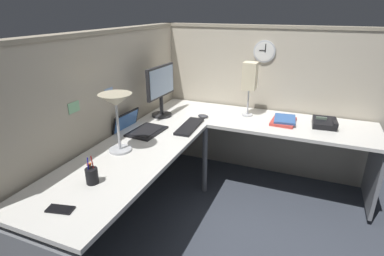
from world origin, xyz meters
name	(u,v)px	position (x,y,z in m)	size (l,w,h in m)	color
ground_plane	(214,202)	(0.00, 0.00, 0.00)	(6.80, 6.80, 0.00)	#383D47
cubicle_wall_back	(107,126)	(-0.36, 0.87, 0.79)	(2.57, 0.12, 1.58)	#B7AD99
cubicle_wall_right	(265,102)	(0.87, -0.27, 0.79)	(0.12, 2.37, 1.58)	#B7AD99
desk	(216,150)	(-0.15, -0.05, 0.63)	(2.35, 2.15, 0.73)	silver
monitor	(161,87)	(0.20, 0.64, 1.02)	(0.46, 0.20, 0.50)	#232326
laptop	(138,128)	(-0.22, 0.66, 0.75)	(0.36, 0.40, 0.22)	black
keyboard	(190,126)	(0.01, 0.26, 0.74)	(0.43, 0.14, 0.02)	black
computer_mouse	(203,116)	(0.31, 0.24, 0.75)	(0.06, 0.10, 0.03)	#38383D
desk_lamp_dome	(116,105)	(-0.62, 0.56, 1.09)	(0.24, 0.24, 0.44)	#B7BABF
pen_cup	(92,176)	(-1.07, 0.46, 0.78)	(0.08, 0.08, 0.18)	black
cell_phone	(60,209)	(-1.36, 0.44, 0.73)	(0.07, 0.14, 0.01)	black
office_phone	(325,123)	(0.48, -0.87, 0.77)	(0.21, 0.22, 0.11)	black
book_stack	(284,120)	(0.47, -0.51, 0.75)	(0.30, 0.23, 0.04)	#BF3F38
desk_lamp_paper	(250,78)	(0.54, -0.15, 1.11)	(0.13, 0.13, 0.53)	#B7BABF
wall_clock	(265,51)	(0.82, -0.22, 1.33)	(0.04, 0.22, 0.22)	#B7BABF
pinned_note_leftmost	(74,107)	(-0.77, 0.82, 1.09)	(0.11, 0.00, 0.08)	#8CCC99
pinned_note_middle	(109,93)	(-0.36, 0.82, 1.09)	(0.10, 0.00, 0.08)	#99B7E5
pinned_note_rightmost	(114,96)	(-0.30, 0.82, 1.05)	(0.09, 0.00, 0.09)	pink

